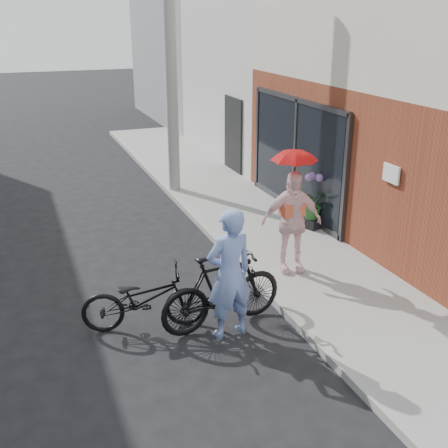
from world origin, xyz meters
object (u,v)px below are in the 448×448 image
officer (229,274)px  kimono_woman (291,222)px  planter (312,223)px  bike_left (144,299)px  utility_pole (170,50)px  bike_right (222,290)px

officer → kimono_woman: bearing=-148.4°
officer → kimono_woman: 2.17m
kimono_woman → planter: 2.31m
kimono_woman → planter: kimono_woman is taller
officer → bike_left: 1.32m
utility_pole → bike_right: 7.15m
bike_left → planter: (4.13, 2.47, -0.25)m
officer → planter: bearing=-143.0°
utility_pole → kimono_woman: size_ratio=3.96×
bike_left → kimono_woman: kimono_woman is taller
utility_pole → bike_right: size_ratio=3.66×
bike_left → bike_right: bike_right is taller
utility_pole → kimono_woman: (0.51, -5.30, -2.50)m
officer → bike_left: officer is taller
bike_right → kimono_woman: kimono_woman is taller
officer → bike_left: (-1.07, 0.60, -0.48)m
officer → utility_pole: bearing=-107.9°
utility_pole → bike_left: 7.16m
officer → bike_left: bearing=-37.1°
bike_left → kimono_woman: 2.91m
bike_left → planter: bike_left is taller
bike_left → officer: bearing=-107.3°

